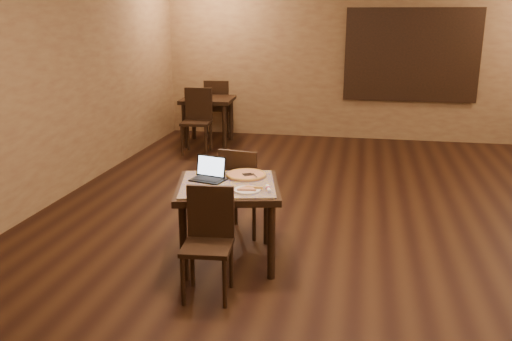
% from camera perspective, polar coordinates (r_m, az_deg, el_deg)
% --- Properties ---
extents(ground, '(10.00, 10.00, 0.00)m').
position_cam_1_polar(ground, '(5.67, 13.44, -7.67)').
color(ground, black).
rests_on(ground, ground).
extents(wall_back, '(8.00, 0.02, 3.00)m').
position_cam_1_polar(wall_back, '(10.24, 13.17, 11.50)').
color(wall_back, olive).
rests_on(wall_back, ground).
extents(wall_left, '(0.02, 10.00, 3.00)m').
position_cam_1_polar(wall_left, '(6.43, -24.25, 8.05)').
color(wall_left, olive).
rests_on(wall_left, ground).
extents(mural, '(2.34, 0.05, 1.64)m').
position_cam_1_polar(mural, '(10.22, 16.05, 11.58)').
color(mural, '#27588F').
rests_on(mural, wall_back).
extents(tiled_table, '(1.10, 1.10, 0.76)m').
position_cam_1_polar(tiled_table, '(4.98, -2.97, -2.49)').
color(tiled_table, black).
rests_on(tiled_table, ground).
extents(chair_main_near, '(0.42, 0.42, 0.90)m').
position_cam_1_polar(chair_main_near, '(4.47, -4.98, -6.79)').
color(chair_main_near, black).
rests_on(chair_main_near, ground).
extents(chair_main_far, '(0.47, 0.47, 0.94)m').
position_cam_1_polar(chair_main_far, '(5.59, -1.54, -1.76)').
color(chair_main_far, black).
rests_on(chair_main_far, ground).
extents(laptop, '(0.35, 0.31, 0.21)m').
position_cam_1_polar(laptop, '(5.07, -4.91, -0.31)').
color(laptop, black).
rests_on(laptop, tiled_table).
extents(plate, '(0.24, 0.24, 0.01)m').
position_cam_1_polar(plate, '(4.73, -0.93, -2.07)').
color(plate, white).
rests_on(plate, tiled_table).
extents(pizza_slice, '(0.21, 0.21, 0.02)m').
position_cam_1_polar(pizza_slice, '(4.72, -0.93, -1.89)').
color(pizza_slice, beige).
rests_on(pizza_slice, plate).
extents(pizza_pan, '(0.37, 0.37, 0.01)m').
position_cam_1_polar(pizza_pan, '(5.14, -1.04, -0.61)').
color(pizza_pan, silver).
rests_on(pizza_pan, tiled_table).
extents(pizza_whole, '(0.38, 0.38, 0.03)m').
position_cam_1_polar(pizza_whole, '(5.13, -1.04, -0.44)').
color(pizza_whole, beige).
rests_on(pizza_whole, pizza_pan).
extents(spatula, '(0.19, 0.24, 0.01)m').
position_cam_1_polar(spatula, '(5.11, -0.87, -0.44)').
color(spatula, silver).
rests_on(spatula, pizza_whole).
extents(napkin_roll, '(0.08, 0.17, 0.04)m').
position_cam_1_polar(napkin_roll, '(4.73, 1.30, -1.93)').
color(napkin_roll, white).
rests_on(napkin_roll, tiled_table).
extents(other_table_b, '(0.95, 0.95, 0.83)m').
position_cam_1_polar(other_table_b, '(9.72, -5.07, 6.80)').
color(other_table_b, black).
rests_on(other_table_b, ground).
extents(other_table_b_chair_near, '(0.50, 0.50, 1.07)m').
position_cam_1_polar(other_table_b_chair_near, '(9.15, -6.19, 5.66)').
color(other_table_b_chair_near, black).
rests_on(other_table_b_chair_near, ground).
extents(other_table_b_chair_far, '(0.50, 0.50, 1.07)m').
position_cam_1_polar(other_table_b_chair_far, '(10.32, -4.05, 6.90)').
color(other_table_b_chair_far, black).
rests_on(other_table_b_chair_far, ground).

